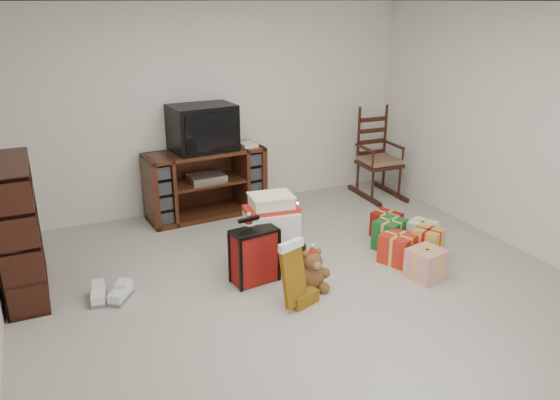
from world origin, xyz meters
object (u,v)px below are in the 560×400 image
object	(u,v)px
teddy_bear	(311,272)
crt_television	(203,128)
santa_figurine	(282,222)
gift_pile	(271,235)
rocking_chair	(377,165)
mrs_claus_figurine	(249,252)
bookshelf	(19,232)
tv_stand	(206,183)
sneaker_pair	(110,295)
gift_cluster	(407,242)
red_suitcase	(255,256)

from	to	relation	value
teddy_bear	crt_television	size ratio (longest dim) A/B	0.50
santa_figurine	gift_pile	bearing A→B (deg)	-124.42
rocking_chair	mrs_claus_figurine	distance (m)	2.83
bookshelf	tv_stand	bearing A→B (deg)	29.60
rocking_chair	crt_television	distance (m)	2.42
mrs_claus_figurine	crt_television	xyz separation A→B (m)	(0.09, 1.72, 0.85)
gift_pile	sneaker_pair	xyz separation A→B (m)	(-1.59, -0.05, -0.27)
bookshelf	crt_television	xyz separation A→B (m)	(2.06, 1.20, 0.50)
gift_pile	santa_figurine	distance (m)	0.60
teddy_bear	tv_stand	bearing A→B (deg)	98.31
santa_figurine	sneaker_pair	xyz separation A→B (m)	(-1.92, -0.53, -0.17)
rocking_chair	santa_figurine	bearing A→B (deg)	-152.98
tv_stand	mrs_claus_figurine	bearing A→B (deg)	-97.24
sneaker_pair	gift_pile	bearing A→B (deg)	20.59
rocking_chair	gift_pile	size ratio (longest dim) A/B	1.70
gift_cluster	santa_figurine	bearing A→B (deg)	140.45
sneaker_pair	red_suitcase	bearing A→B (deg)	9.52
red_suitcase	santa_figurine	size ratio (longest dim) A/B	1.08
tv_stand	crt_television	xyz separation A→B (m)	(0.00, 0.03, 0.68)
bookshelf	rocking_chair	world-z (taller)	rocking_chair
red_suitcase	crt_television	xyz separation A→B (m)	(0.10, 1.86, 0.82)
tv_stand	mrs_claus_figurine	size ratio (longest dim) A/B	2.33
gift_pile	sneaker_pair	distance (m)	1.61
tv_stand	rocking_chair	xyz separation A→B (m)	(2.32, -0.22, 0.01)
tv_stand	santa_figurine	world-z (taller)	tv_stand
tv_stand	bookshelf	size ratio (longest dim) A/B	1.19
teddy_bear	bookshelf	bearing A→B (deg)	156.84
sneaker_pair	crt_television	world-z (taller)	crt_television
santa_figurine	red_suitcase	bearing A→B (deg)	-129.63
tv_stand	teddy_bear	world-z (taller)	tv_stand
red_suitcase	teddy_bear	world-z (taller)	red_suitcase
red_suitcase	santa_figurine	xyz separation A→B (m)	(0.62, 0.75, -0.05)
gift_pile	red_suitcase	bearing A→B (deg)	-131.57
tv_stand	sneaker_pair	world-z (taller)	tv_stand
gift_cluster	crt_television	size ratio (longest dim) A/B	1.46
rocking_chair	teddy_bear	world-z (taller)	rocking_chair
rocking_chair	gift_cluster	distance (m)	1.91
crt_television	tv_stand	bearing A→B (deg)	-101.03
gift_pile	santa_figurine	xyz separation A→B (m)	(0.33, 0.49, -0.10)
tv_stand	red_suitcase	bearing A→B (deg)	-97.19
gift_pile	teddy_bear	size ratio (longest dim) A/B	1.84
red_suitcase	santa_figurine	distance (m)	0.97
tv_stand	sneaker_pair	xyz separation A→B (m)	(-1.40, -1.62, -0.36)
gift_pile	red_suitcase	distance (m)	0.39
rocking_chair	crt_television	world-z (taller)	crt_television
rocking_chair	gift_cluster	world-z (taller)	rocking_chair
rocking_chair	sneaker_pair	distance (m)	3.99
bookshelf	santa_figurine	size ratio (longest dim) A/B	2.12
teddy_bear	sneaker_pair	xyz separation A→B (m)	(-1.72, 0.56, -0.12)
sneaker_pair	crt_television	size ratio (longest dim) A/B	0.52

